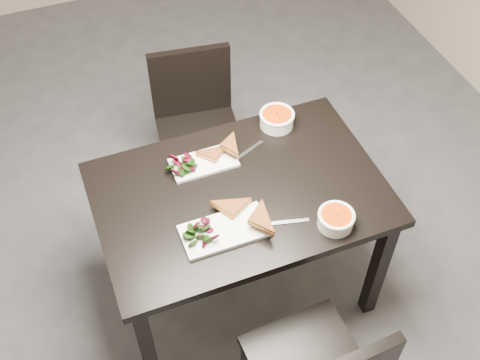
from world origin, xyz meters
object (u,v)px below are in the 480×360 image
(plate_far, at_px, (204,163))
(soup_bowl_near, at_px, (336,219))
(table, at_px, (240,206))
(soup_bowl_far, at_px, (277,118))
(chair_far, at_px, (196,119))
(plate_near, at_px, (225,231))

(plate_far, bearing_deg, soup_bowl_near, -52.59)
(table, relative_size, soup_bowl_far, 7.46)
(chair_far, xyz_separation_m, plate_far, (-0.14, -0.55, 0.27))
(plate_near, height_order, soup_bowl_near, soup_bowl_near)
(table, distance_m, plate_near, 0.24)
(soup_bowl_near, bearing_deg, chair_far, 103.16)
(soup_bowl_near, bearing_deg, soup_bowl_far, 88.93)
(soup_bowl_near, bearing_deg, plate_far, 127.41)
(soup_bowl_near, xyz_separation_m, soup_bowl_far, (0.01, 0.61, 0.00))
(table, xyz_separation_m, plate_near, (-0.13, -0.17, 0.11))
(chair_far, distance_m, plate_near, 0.98)
(soup_bowl_far, bearing_deg, plate_far, -164.22)
(plate_near, bearing_deg, soup_bowl_far, 48.22)
(chair_far, bearing_deg, plate_near, -93.07)
(plate_near, xyz_separation_m, soup_bowl_far, (0.43, 0.48, 0.03))
(soup_bowl_far, bearing_deg, table, -134.10)
(chair_far, xyz_separation_m, soup_bowl_near, (0.24, -1.05, 0.30))
(soup_bowl_near, height_order, soup_bowl_far, soup_bowl_far)
(table, relative_size, plate_near, 3.50)
(chair_far, bearing_deg, soup_bowl_near, -69.13)
(chair_far, height_order, soup_bowl_near, chair_far)
(soup_bowl_near, relative_size, soup_bowl_far, 0.92)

